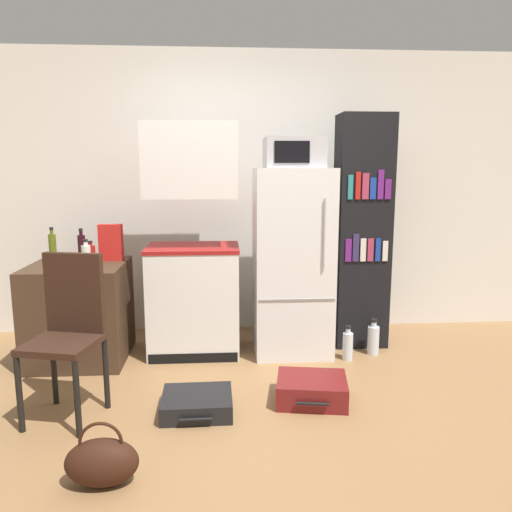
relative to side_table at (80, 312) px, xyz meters
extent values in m
plane|color=olive|center=(1.44, -1.23, -0.39)|extent=(24.00, 24.00, 0.00)
cube|color=white|center=(1.64, 0.77, 0.91)|extent=(6.40, 0.10, 2.60)
cube|color=#422D1E|center=(0.00, 0.00, 0.00)|extent=(0.74, 0.74, 0.78)
cube|color=white|center=(0.91, 0.10, 0.05)|extent=(0.74, 0.54, 0.88)
cube|color=maroon|center=(0.91, 0.10, 0.50)|extent=(0.75, 0.55, 0.03)
cube|color=white|center=(0.91, 0.10, 1.20)|extent=(0.74, 0.46, 0.59)
cube|color=black|center=(0.91, -0.17, -0.35)|extent=(0.71, 0.01, 0.08)
cube|color=white|center=(1.73, 0.07, 0.38)|extent=(0.63, 0.59, 1.54)
cube|color=gray|center=(1.73, -0.23, 0.13)|extent=(0.60, 0.01, 0.01)
cylinder|color=silver|center=(1.94, -0.24, 0.65)|extent=(0.02, 0.02, 0.54)
cube|color=#B7B7BC|center=(1.73, 0.07, 1.27)|extent=(0.47, 0.42, 0.24)
cube|color=black|center=(1.69, -0.14, 1.27)|extent=(0.27, 0.01, 0.16)
cube|color=black|center=(2.35, 0.21, 0.60)|extent=(0.45, 0.33, 1.98)
cube|color=#661E75|center=(2.20, 0.04, 0.47)|extent=(0.05, 0.01, 0.19)
cube|color=#332856|center=(2.26, 0.04, 0.49)|extent=(0.05, 0.01, 0.23)
cube|color=silver|center=(2.32, 0.04, 0.48)|extent=(0.05, 0.01, 0.19)
cube|color=#A33351|center=(2.38, 0.04, 0.48)|extent=(0.05, 0.01, 0.19)
cube|color=#193899|center=(2.45, 0.04, 0.48)|extent=(0.04, 0.01, 0.19)
cube|color=silver|center=(2.51, 0.04, 0.46)|extent=(0.04, 0.01, 0.17)
cube|color=teal|center=(2.20, 0.04, 0.99)|extent=(0.04, 0.01, 0.20)
cube|color=red|center=(2.26, 0.04, 1.00)|extent=(0.04, 0.01, 0.22)
cube|color=#A33351|center=(2.32, 0.04, 1.00)|extent=(0.05, 0.01, 0.21)
cube|color=#193899|center=(2.38, 0.04, 0.98)|extent=(0.05, 0.01, 0.17)
cube|color=#661E75|center=(2.45, 0.04, 1.01)|extent=(0.05, 0.01, 0.24)
cube|color=#661E75|center=(2.51, 0.04, 0.98)|extent=(0.05, 0.01, 0.16)
cylinder|color=#AD1914|center=(0.10, 0.04, 0.46)|extent=(0.07, 0.07, 0.14)
cylinder|color=#AD1914|center=(0.10, 0.04, 0.55)|extent=(0.03, 0.03, 0.03)
cylinder|color=black|center=(0.10, 0.04, 0.57)|extent=(0.04, 0.04, 0.01)
cylinder|color=#566619|center=(-0.26, 0.25, 0.50)|extent=(0.06, 0.06, 0.21)
cylinder|color=#566619|center=(-0.26, 0.25, 0.62)|extent=(0.03, 0.03, 0.04)
cylinder|color=black|center=(-0.26, 0.25, 0.65)|extent=(0.03, 0.03, 0.02)
cylinder|color=white|center=(0.12, -0.14, 0.48)|extent=(0.07, 0.07, 0.17)
cylinder|color=white|center=(0.12, -0.14, 0.58)|extent=(0.03, 0.03, 0.03)
cylinder|color=black|center=(0.12, -0.14, 0.60)|extent=(0.04, 0.04, 0.02)
cylinder|color=black|center=(-0.02, 0.24, 0.49)|extent=(0.06, 0.06, 0.20)
cylinder|color=black|center=(-0.02, 0.24, 0.61)|extent=(0.03, 0.03, 0.04)
cylinder|color=black|center=(-0.02, 0.24, 0.64)|extent=(0.03, 0.03, 0.02)
cylinder|color=silver|center=(-0.15, 0.01, 0.41)|extent=(0.15, 0.15, 0.04)
cube|color=red|center=(0.24, 0.15, 0.54)|extent=(0.19, 0.07, 0.30)
cylinder|color=black|center=(-0.04, -1.16, -0.16)|extent=(0.04, 0.04, 0.47)
cylinder|color=black|center=(0.32, -1.24, -0.16)|extent=(0.04, 0.04, 0.47)
cylinder|color=black|center=(0.05, -0.80, -0.16)|extent=(0.04, 0.04, 0.47)
cylinder|color=black|center=(0.40, -0.89, -0.16)|extent=(0.04, 0.04, 0.47)
cube|color=#331E14|center=(0.18, -1.02, 0.10)|extent=(0.48, 0.48, 0.04)
cube|color=#331E14|center=(0.22, -0.85, 0.37)|extent=(0.38, 0.14, 0.51)
cube|color=maroon|center=(1.74, -0.88, -0.31)|extent=(0.51, 0.44, 0.16)
cylinder|color=black|center=(1.71, -1.09, -0.31)|extent=(0.21, 0.05, 0.02)
cube|color=black|center=(0.98, -0.99, -0.33)|extent=(0.45, 0.39, 0.12)
cylinder|color=black|center=(0.99, -1.20, -0.33)|extent=(0.20, 0.02, 0.02)
ellipsoid|color=#33190F|center=(0.56, -1.70, -0.27)|extent=(0.36, 0.20, 0.24)
torus|color=#33190F|center=(0.56, -1.70, -0.16)|extent=(0.21, 0.02, 0.21)
cylinder|color=silver|center=(2.16, -0.18, -0.28)|extent=(0.08, 0.08, 0.22)
cylinder|color=silver|center=(2.16, -0.18, -0.15)|extent=(0.04, 0.04, 0.04)
cylinder|color=black|center=(2.16, -0.18, -0.12)|extent=(0.04, 0.04, 0.02)
cylinder|color=silver|center=(2.41, -0.07, -0.27)|extent=(0.10, 0.10, 0.24)
cylinder|color=silver|center=(2.41, -0.07, -0.13)|extent=(0.04, 0.04, 0.04)
cylinder|color=black|center=(2.41, -0.07, -0.10)|extent=(0.05, 0.05, 0.02)
camera|label=1|loc=(1.16, -3.97, 1.15)|focal=35.00mm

